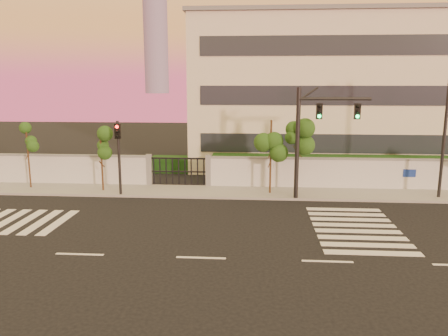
{
  "coord_description": "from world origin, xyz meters",
  "views": [
    {
      "loc": [
        2.12,
        -16.35,
        6.89
      ],
      "look_at": [
        0.49,
        6.0,
        2.51
      ],
      "focal_mm": 35.0,
      "sensor_mm": 36.0,
      "label": 1
    }
  ],
  "objects": [
    {
      "name": "ground",
      "position": [
        0.0,
        0.0,
        0.0
      ],
      "size": [
        120.0,
        120.0,
        0.0
      ],
      "primitive_type": "plane",
      "color": "black",
      "rests_on": "ground"
    },
    {
      "name": "sidewalk",
      "position": [
        0.0,
        10.5,
        0.07
      ],
      "size": [
        60.0,
        3.0,
        0.15
      ],
      "primitive_type": "cube",
      "color": "gray",
      "rests_on": "ground"
    },
    {
      "name": "perimeter_wall",
      "position": [
        0.1,
        12.0,
        1.07
      ],
      "size": [
        60.0,
        0.36,
        2.2
      ],
      "color": "silver",
      "rests_on": "ground"
    },
    {
      "name": "hedge_row",
      "position": [
        1.17,
        14.74,
        0.82
      ],
      "size": [
        41.0,
        4.25,
        1.8
      ],
      "color": "#0F3512",
      "rests_on": "ground"
    },
    {
      "name": "institutional_building",
      "position": [
        9.0,
        21.99,
        6.16
      ],
      "size": [
        24.4,
        12.4,
        12.25
      ],
      "color": "beige",
      "rests_on": "ground"
    },
    {
      "name": "road_markings",
      "position": [
        -1.58,
        3.76,
        0.01
      ],
      "size": [
        57.0,
        7.62,
        0.02
      ],
      "color": "silver",
      "rests_on": "ground"
    },
    {
      "name": "street_tree_b",
      "position": [
        -12.58,
        10.58,
        3.16
      ],
      "size": [
        1.3,
        1.04,
        4.3
      ],
      "color": "#382314",
      "rests_on": "ground"
    },
    {
      "name": "street_tree_c",
      "position": [
        -7.57,
        10.19,
        3.02
      ],
      "size": [
        1.39,
        1.11,
        4.09
      ],
      "color": "#382314",
      "rests_on": "ground"
    },
    {
      "name": "street_tree_d",
      "position": [
        3.08,
        10.28,
        3.45
      ],
      "size": [
        1.52,
        1.21,
        4.69
      ],
      "color": "#382314",
      "rests_on": "ground"
    },
    {
      "name": "street_tree_e",
      "position": [
        4.68,
        10.28,
        3.59
      ],
      "size": [
        1.58,
        1.26,
        4.88
      ],
      "color": "#382314",
      "rests_on": "ground"
    },
    {
      "name": "traffic_signal_main",
      "position": [
        5.39,
        9.13,
        4.2
      ],
      "size": [
        4.2,
        0.4,
        6.64
      ],
      "rotation": [
        0.0,
        0.0,
        0.02
      ],
      "color": "black",
      "rests_on": "ground"
    },
    {
      "name": "traffic_signal_secondary",
      "position": [
        -6.15,
        9.21,
        2.96
      ],
      "size": [
        0.36,
        0.35,
        4.66
      ],
      "rotation": [
        0.0,
        0.0,
        0.13
      ],
      "color": "black",
      "rests_on": "ground"
    },
    {
      "name": "streetlight_east",
      "position": [
        13.15,
        9.78,
        4.7
      ],
      "size": [
        0.52,
        2.09,
        8.69
      ],
      "color": "black",
      "rests_on": "ground"
    }
  ]
}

